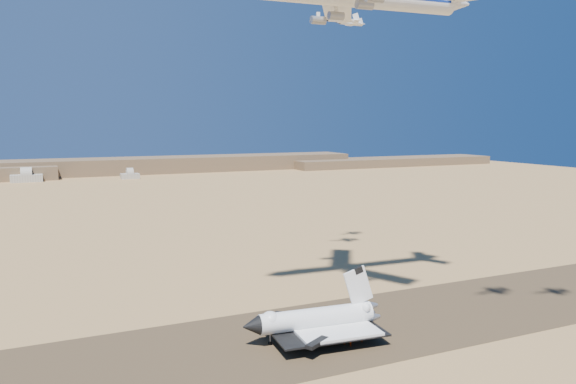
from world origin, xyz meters
name	(u,v)px	position (x,y,z in m)	size (l,w,h in m)	color
ground	(263,344)	(0.00, 0.00, 0.00)	(1200.00, 1200.00, 0.00)	tan
runway	(263,344)	(0.00, 0.00, 0.03)	(600.00, 50.00, 0.06)	#4F3E27
ridgeline	(145,167)	(65.32, 527.31, 7.63)	(960.00, 90.00, 18.00)	brown
hangars	(22,178)	(-64.00, 478.43, 4.83)	(200.50, 29.50, 30.00)	#AFAD9B
shuttle	(315,321)	(14.48, -2.79, 5.30)	(40.13, 26.73, 19.72)	white
crew_a	(362,339)	(25.10, -10.35, 0.85)	(0.58, 0.38, 1.59)	#DA470C
crew_b	(351,343)	(20.87, -11.46, 0.86)	(0.77, 0.45, 1.59)	#DA470C
crew_c	(345,342)	(19.90, -9.93, 0.86)	(0.94, 0.48, 1.61)	#DA470C
chase_jet_e	(342,20)	(59.24, 61.56, 99.73)	(16.07, 8.91, 4.02)	silver
chase_jet_f	(351,23)	(70.87, 74.62, 101.29)	(14.00, 7.53, 3.48)	silver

